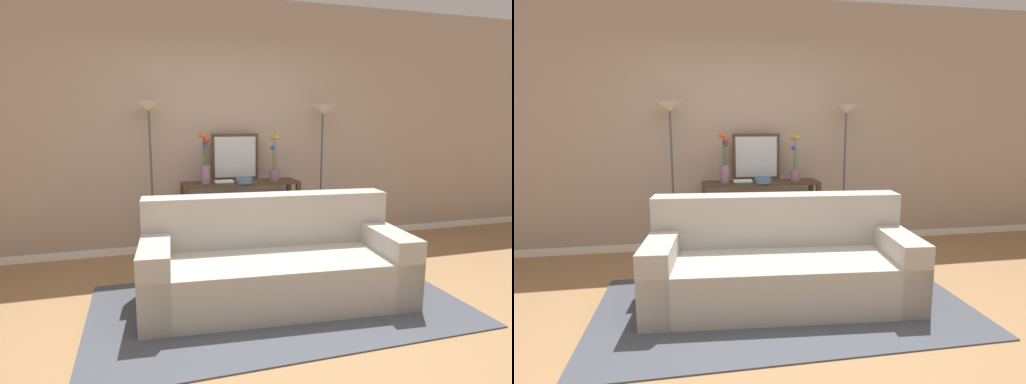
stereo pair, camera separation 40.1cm
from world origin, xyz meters
The scene contains 13 objects.
ground_plane centered at (0.00, 0.00, -0.01)m, with size 16.00×16.00×0.02m, color #9E754C.
back_wall centered at (0.00, 2.10, 1.46)m, with size 12.00×0.15×2.93m.
area_rug centered at (0.12, 0.28, 0.01)m, with size 3.06×1.65×0.01m.
couch centered at (0.13, 0.45, 0.31)m, with size 2.29×1.09×0.88m.
console_table centered at (0.16, 1.75, 0.58)m, with size 1.34×0.37×0.85m.
floor_lamp_left centered at (-0.83, 1.79, 1.37)m, with size 0.28×0.28×1.74m.
floor_lamp_right centered at (1.18, 1.79, 1.36)m, with size 0.28×0.28×1.72m.
wall_mirror centered at (0.13, 1.91, 1.12)m, with size 0.56×0.02×0.54m.
vase_tall_flowers centered at (-0.25, 1.72, 1.08)m, with size 0.12×0.13×0.57m.
vase_short_flowers centered at (0.57, 1.77, 0.99)m, with size 0.12×0.13×0.53m.
fruit_bowl centered at (0.17, 1.63, 0.88)m, with size 0.19×0.19×0.06m.
book_stack centered at (-0.06, 1.64, 0.87)m, with size 0.22×0.16×0.04m.
book_row_under_console centered at (-0.17, 1.75, 0.06)m, with size 0.42×0.18×0.13m.
Camera 2 is at (-0.56, -2.82, 1.53)m, focal length 28.47 mm.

